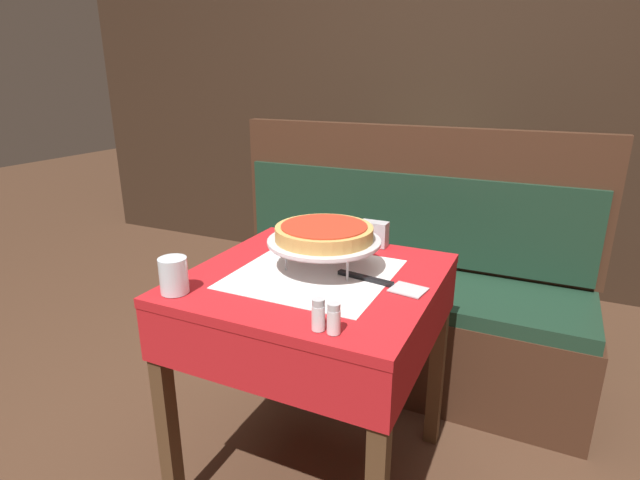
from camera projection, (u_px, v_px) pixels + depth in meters
ground_plane at (315, 470)px, 1.80m from camera, size 14.00×14.00×0.00m
dining_table_front at (314, 308)px, 1.59m from camera, size 0.75×0.75×0.77m
dining_table_rear at (418, 201)px, 2.98m from camera, size 0.63×0.63×0.77m
booth_bench at (392, 304)px, 2.34m from camera, size 1.71×0.52×1.14m
back_wall_panel at (454, 100)px, 3.19m from camera, size 6.00×0.04×2.40m
pizza_pan_stand at (324, 242)px, 1.56m from camera, size 0.36×0.36×0.10m
deep_dish_pizza at (324, 232)px, 1.55m from camera, size 0.31×0.31×0.05m
pizza_server at (383, 283)px, 1.47m from camera, size 0.29×0.10×0.01m
water_glass_near at (174, 275)px, 1.41m from camera, size 0.08×0.08×0.10m
salt_shaker at (318, 314)px, 1.20m from camera, size 0.03×0.03×0.08m
pepper_shaker at (334, 318)px, 1.19m from camera, size 0.03×0.03×0.08m
napkin_holder at (374, 234)px, 1.79m from camera, size 0.10×0.05×0.09m
condiment_caddy at (415, 175)px, 2.87m from camera, size 0.14×0.14×0.17m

